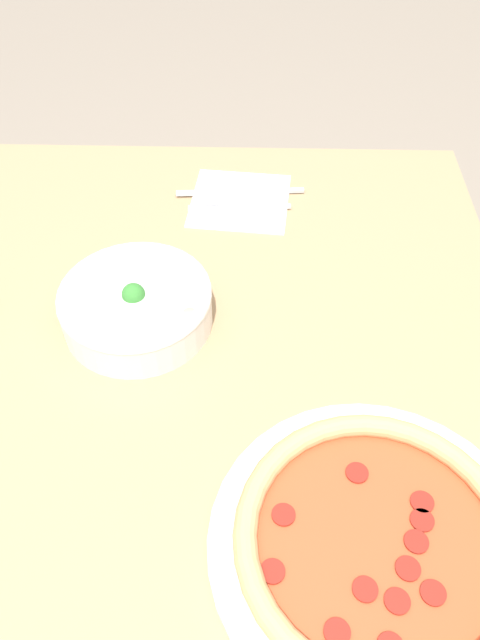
% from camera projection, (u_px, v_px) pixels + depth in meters
% --- Properties ---
extents(ground_plane, '(8.00, 8.00, 0.00)m').
position_uv_depth(ground_plane, '(210.00, 625.00, 1.31)').
color(ground_plane, gray).
extents(dining_table, '(1.27, 0.90, 0.75)m').
position_uv_depth(dining_table, '(193.00, 474.00, 0.84)').
color(dining_table, tan).
rests_on(dining_table, ground_plane).
extents(pizza, '(0.36, 0.36, 0.04)m').
position_uv_depth(pizza, '(377.00, 542.00, 0.65)').
color(pizza, white).
rests_on(pizza, dining_table).
extents(bowl, '(0.21, 0.21, 0.07)m').
position_uv_depth(bowl, '(137.00, 305.00, 0.86)').
color(bowl, white).
rests_on(bowl, dining_table).
extents(napkin, '(0.18, 0.18, 0.00)m').
position_uv_depth(napkin, '(240.00, 201.00, 1.07)').
color(napkin, white).
rests_on(napkin, dining_table).
extents(fork, '(0.02, 0.17, 0.00)m').
position_uv_depth(fork, '(241.00, 208.00, 1.05)').
color(fork, silver).
rests_on(fork, napkin).
extents(knife, '(0.03, 0.22, 0.01)m').
position_uv_depth(knife, '(246.00, 192.00, 1.08)').
color(knife, silver).
rests_on(knife, napkin).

